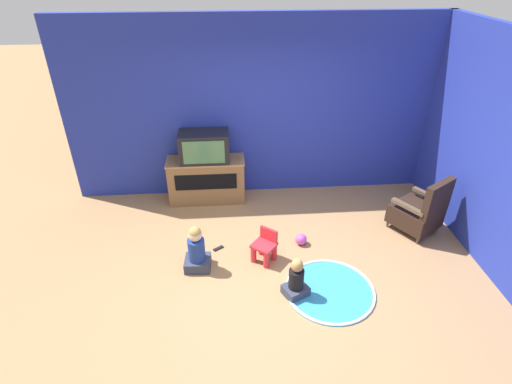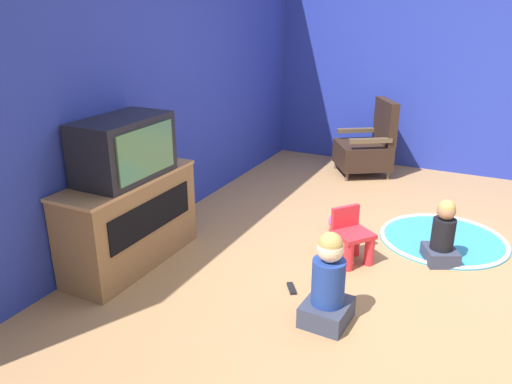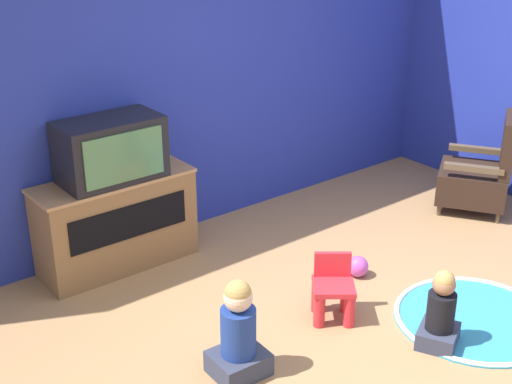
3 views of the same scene
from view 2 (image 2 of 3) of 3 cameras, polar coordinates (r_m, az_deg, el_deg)
ground_plane at (r=4.21m, az=15.32°, el=-7.94°), size 30.00×30.00×0.00m
wall_back at (r=4.57m, az=-11.78°, el=13.34°), size 5.82×0.12×2.83m
wall_right at (r=6.47m, az=25.03°, el=13.93°), size 0.12×5.26×2.83m
tv_cabinet at (r=4.05m, az=-14.19°, el=-3.08°), size 1.22×0.45×0.72m
television at (r=3.86m, az=-14.84°, el=4.85°), size 0.76×0.43×0.47m
black_armchair at (r=6.23m, az=12.60°, el=5.02°), size 0.81×0.81×0.91m
yellow_kid_chair at (r=4.09m, az=10.84°, el=-5.33°), size 0.38×0.38×0.44m
play_mat at (r=4.75m, az=20.60°, el=-5.05°), size 1.10×1.10×0.04m
child_watching_left at (r=3.29m, az=8.24°, el=-10.41°), size 0.34×0.30×0.64m
child_watching_center at (r=4.26m, az=20.57°, el=-4.69°), size 0.35×0.34×0.54m
toy_ball at (r=4.68m, az=9.25°, el=-3.33°), size 0.16×0.16×0.16m
remote_control at (r=3.73m, az=4.08°, el=-10.93°), size 0.15×0.12×0.02m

